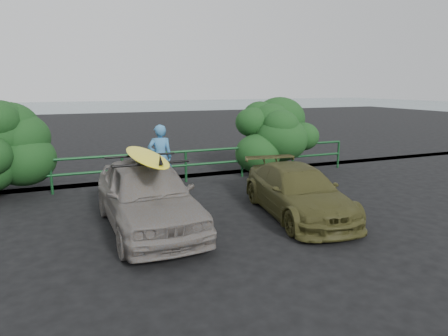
# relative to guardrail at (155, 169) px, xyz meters

# --- Properties ---
(ground) EXTENTS (80.00, 80.00, 0.00)m
(ground) POSITION_rel_guardrail_xyz_m (0.00, -5.00, -0.52)
(ground) COLOR black
(ocean) EXTENTS (200.00, 200.00, 0.00)m
(ocean) POSITION_rel_guardrail_xyz_m (0.00, 55.00, -0.52)
(ocean) COLOR slate
(ocean) RESTS_ON ground
(guardrail) EXTENTS (14.00, 0.08, 1.04)m
(guardrail) POSITION_rel_guardrail_xyz_m (0.00, 0.00, 0.00)
(guardrail) COLOR #123F1D
(guardrail) RESTS_ON ground
(shrub_right) EXTENTS (3.20, 2.40, 2.33)m
(shrub_right) POSITION_rel_guardrail_xyz_m (5.00, 0.50, 0.65)
(shrub_right) COLOR #173F18
(shrub_right) RESTS_ON ground
(sedan) EXTENTS (1.89, 4.46, 1.51)m
(sedan) POSITION_rel_guardrail_xyz_m (-1.01, -3.78, 0.23)
(sedan) COLOR slate
(sedan) RESTS_ON ground
(olive_vehicle) EXTENTS (2.15, 4.22, 1.17)m
(olive_vehicle) POSITION_rel_guardrail_xyz_m (2.50, -4.25, 0.07)
(olive_vehicle) COLOR #42411D
(olive_vehicle) RESTS_ON ground
(man) EXTENTS (0.77, 0.56, 1.95)m
(man) POSITION_rel_guardrail_xyz_m (0.03, -0.62, 0.46)
(man) COLOR teal
(man) RESTS_ON ground
(roof_rack) EXTENTS (1.59, 1.14, 0.05)m
(roof_rack) POSITION_rel_guardrail_xyz_m (-1.01, -3.78, 1.01)
(roof_rack) COLOR black
(roof_rack) RESTS_ON sedan
(surfboard) EXTENTS (0.70, 3.03, 0.09)m
(surfboard) POSITION_rel_guardrail_xyz_m (-1.01, -3.78, 1.08)
(surfboard) COLOR yellow
(surfboard) RESTS_ON roof_rack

